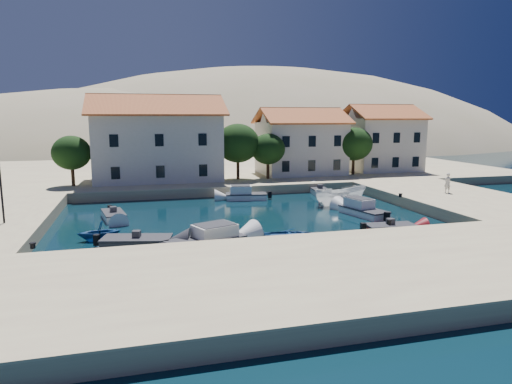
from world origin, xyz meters
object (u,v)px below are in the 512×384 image
(building_left, at_px, (157,137))
(building_right, at_px, (380,137))
(cabin_cruiser_south, at_px, (206,240))
(rowboat_south, at_px, (294,240))
(building_mid, at_px, (300,140))
(pedestrian, at_px, (447,183))
(cabin_cruiser_east, at_px, (364,210))
(boat_east, at_px, (340,205))

(building_left, relative_size, building_right, 1.56)
(cabin_cruiser_south, xyz_separation_m, rowboat_south, (6.07, 0.25, -0.48))
(building_mid, bearing_deg, rowboat_south, -111.08)
(building_mid, xyz_separation_m, cabin_cruiser_south, (-16.43, -27.12, -4.75))
(building_right, distance_m, pedestrian, 19.72)
(building_left, bearing_deg, building_mid, 3.18)
(cabin_cruiser_east, height_order, pedestrian, pedestrian)
(rowboat_south, bearing_deg, building_right, -25.56)
(cabin_cruiser_east, xyz_separation_m, pedestrian, (10.46, 3.11, 1.49))
(building_left, height_order, boat_east, building_left)
(building_mid, relative_size, cabin_cruiser_east, 2.16)
(building_left, height_order, building_mid, building_left)
(building_mid, bearing_deg, pedestrian, -65.20)
(building_mid, distance_m, cabin_cruiser_south, 32.06)
(building_right, xyz_separation_m, rowboat_south, (-22.36, -27.87, -5.47))
(building_left, distance_m, building_mid, 18.04)
(cabin_cruiser_east, height_order, boat_east, cabin_cruiser_east)
(building_right, height_order, rowboat_south, building_right)
(cabin_cruiser_east, bearing_deg, cabin_cruiser_south, 98.88)
(boat_east, bearing_deg, cabin_cruiser_east, 178.70)
(building_right, distance_m, rowboat_south, 36.14)
(building_mid, relative_size, pedestrian, 5.45)
(boat_east, relative_size, pedestrian, 2.71)
(cabin_cruiser_south, bearing_deg, rowboat_south, -19.46)
(building_left, bearing_deg, rowboat_south, -73.54)
(pedestrian, bearing_deg, rowboat_south, 26.41)
(building_mid, height_order, cabin_cruiser_east, building_mid)
(building_mid, relative_size, cabin_cruiser_south, 1.92)
(building_left, xyz_separation_m, boat_east, (15.89, -15.58, -5.94))
(building_right, relative_size, cabin_cruiser_east, 1.95)
(building_left, height_order, building_right, building_left)
(pedestrian, bearing_deg, cabin_cruiser_south, 21.28)
(building_left, relative_size, cabin_cruiser_east, 3.03)
(building_right, distance_m, cabin_cruiser_south, 40.30)
(cabin_cruiser_south, height_order, cabin_cruiser_east, same)
(building_left, bearing_deg, cabin_cruiser_south, -86.56)
(boat_east, bearing_deg, cabin_cruiser_south, 125.12)
(building_right, xyz_separation_m, cabin_cruiser_south, (-28.43, -28.12, -5.00))
(building_mid, distance_m, pedestrian, 20.15)
(cabin_cruiser_east, bearing_deg, building_left, 24.54)
(pedestrian, bearing_deg, building_mid, -64.02)
(building_mid, distance_m, building_right, 12.04)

